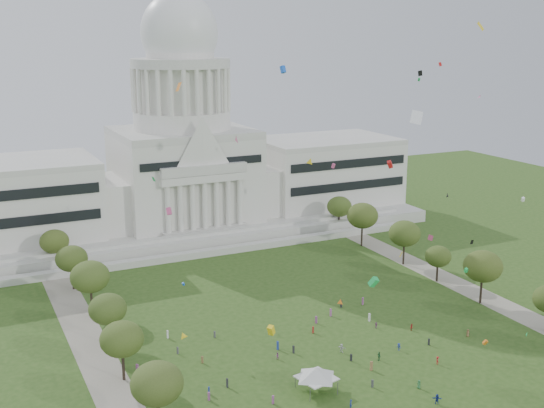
% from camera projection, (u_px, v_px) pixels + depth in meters
% --- Properties ---
extents(ground, '(400.00, 400.00, 0.00)m').
position_uv_depth(ground, '(370.00, 370.00, 135.37)').
color(ground, '#2B4D18').
rests_on(ground, ground).
extents(capitol, '(160.00, 64.50, 91.30)m').
position_uv_depth(capitol, '(184.00, 165.00, 229.38)').
color(capitol, beige).
rests_on(capitol, ground).
extents(path_left, '(8.00, 160.00, 0.04)m').
position_uv_depth(path_left, '(95.00, 356.00, 141.45)').
color(path_left, gray).
rests_on(path_left, ground).
extents(path_right, '(8.00, 160.00, 0.04)m').
position_uv_depth(path_right, '(458.00, 285.00, 181.78)').
color(path_right, gray).
rests_on(path_right, ground).
extents(row_tree_l_1, '(8.86, 8.86, 12.59)m').
position_uv_depth(row_tree_l_1, '(157.00, 384.00, 112.11)').
color(row_tree_l_1, black).
rests_on(row_tree_l_1, ground).
extents(row_tree_l_2, '(8.42, 8.42, 11.97)m').
position_uv_depth(row_tree_l_2, '(122.00, 339.00, 129.54)').
color(row_tree_l_2, black).
rests_on(row_tree_l_2, ground).
extents(row_tree_r_2, '(9.55, 9.55, 13.58)m').
position_uv_depth(row_tree_r_2, '(483.00, 266.00, 166.85)').
color(row_tree_r_2, black).
rests_on(row_tree_r_2, ground).
extents(row_tree_l_3, '(8.12, 8.12, 11.55)m').
position_uv_depth(row_tree_l_3, '(108.00, 309.00, 144.55)').
color(row_tree_l_3, black).
rests_on(row_tree_l_3, ground).
extents(row_tree_r_3, '(7.01, 7.01, 9.98)m').
position_uv_depth(row_tree_r_3, '(438.00, 256.00, 182.48)').
color(row_tree_r_3, black).
rests_on(row_tree_r_3, ground).
extents(row_tree_l_4, '(9.29, 9.29, 13.21)m').
position_uv_depth(row_tree_l_4, '(90.00, 277.00, 160.45)').
color(row_tree_l_4, black).
rests_on(row_tree_l_4, ground).
extents(row_tree_r_4, '(9.19, 9.19, 13.06)m').
position_uv_depth(row_tree_r_4, '(405.00, 234.00, 195.71)').
color(row_tree_r_4, black).
rests_on(row_tree_r_4, ground).
extents(row_tree_l_5, '(8.33, 8.33, 11.85)m').
position_uv_depth(row_tree_l_5, '(72.00, 259.00, 176.48)').
color(row_tree_l_5, black).
rests_on(row_tree_l_5, ground).
extents(row_tree_r_5, '(9.82, 9.82, 13.96)m').
position_uv_depth(row_tree_r_5, '(362.00, 216.00, 212.66)').
color(row_tree_r_5, black).
rests_on(row_tree_r_5, ground).
extents(row_tree_l_6, '(8.19, 8.19, 11.64)m').
position_uv_depth(row_tree_l_6, '(54.00, 241.00, 191.68)').
color(row_tree_l_6, black).
rests_on(row_tree_l_6, ground).
extents(row_tree_r_6, '(8.42, 8.42, 11.97)m').
position_uv_depth(row_tree_r_6, '(339.00, 207.00, 229.73)').
color(row_tree_r_6, black).
rests_on(row_tree_r_6, ground).
extents(event_tent, '(10.32, 10.32, 4.89)m').
position_uv_depth(event_tent, '(316.00, 372.00, 126.57)').
color(event_tent, '#4C4C4C').
rests_on(event_tent, ground).
extents(person_0, '(0.99, 0.89, 1.71)m').
position_uv_depth(person_0, '(468.00, 333.00, 150.25)').
color(person_0, olive).
rests_on(person_0, ground).
extents(person_2, '(0.90, 0.86, 1.59)m').
position_uv_depth(person_2, '(412.00, 327.00, 153.41)').
color(person_2, '#B21E1E').
rests_on(person_2, ground).
extents(person_3, '(0.98, 1.19, 1.64)m').
position_uv_depth(person_3, '(399.00, 347.00, 143.65)').
color(person_3, navy).
rests_on(person_3, ground).
extents(person_4, '(0.65, 1.12, 1.87)m').
position_uv_depth(person_4, '(379.00, 356.00, 139.24)').
color(person_4, '#33723F').
rests_on(person_4, ground).
extents(person_5, '(1.54, 1.85, 1.90)m').
position_uv_depth(person_5, '(342.00, 348.00, 142.77)').
color(person_5, silver).
rests_on(person_5, ground).
extents(person_6, '(0.74, 0.96, 1.74)m').
position_uv_depth(person_6, '(419.00, 384.00, 128.14)').
color(person_6, '#33723F').
rests_on(person_6, ground).
extents(person_7, '(0.76, 0.76, 1.70)m').
position_uv_depth(person_7, '(351.00, 404.00, 121.30)').
color(person_7, navy).
rests_on(person_7, ground).
extents(person_8, '(0.75, 0.46, 1.54)m').
position_uv_depth(person_8, '(277.00, 356.00, 139.76)').
color(person_8, '#994C8C').
rests_on(person_8, ground).
extents(person_9, '(0.90, 1.21, 1.68)m').
position_uv_depth(person_9, '(438.00, 360.00, 137.59)').
color(person_9, '#B21E1E').
rests_on(person_9, ground).
extents(person_10, '(0.53, 0.92, 1.54)m').
position_uv_depth(person_10, '(376.00, 325.00, 154.55)').
color(person_10, '#994C8C').
rests_on(person_10, ground).
extents(person_11, '(1.84, 1.56, 1.89)m').
position_uv_depth(person_11, '(437.00, 399.00, 122.78)').
color(person_11, navy).
rests_on(person_11, ground).
extents(distant_crowd, '(60.20, 38.15, 1.90)m').
position_uv_depth(distant_crowd, '(285.00, 347.00, 143.48)').
color(distant_crowd, navy).
rests_on(distant_crowd, ground).
extents(kite_swarm, '(89.56, 103.03, 64.42)m').
position_uv_depth(kite_swarm, '(375.00, 205.00, 138.61)').
color(kite_swarm, green).
rests_on(kite_swarm, ground).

